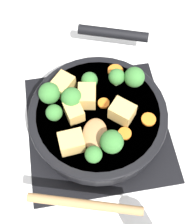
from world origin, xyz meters
name	(u,v)px	position (x,y,z in m)	size (l,w,h in m)	color
ground_plane	(98,128)	(0.00, 0.00, 0.00)	(2.40, 2.40, 0.00)	white
front_burner_grate	(98,126)	(0.00, 0.00, 0.01)	(0.31, 0.31, 0.03)	black
skillet_pan	(98,116)	(0.00, 0.00, 0.05)	(0.40, 0.30, 0.05)	black
wooden_spoon	(90,169)	(-0.12, 0.04, 0.08)	(0.21, 0.20, 0.02)	#A87A4C
tofu_cube_center_large	(87,96)	(0.03, 0.02, 0.09)	(0.04, 0.04, 0.04)	tan
tofu_cube_near_handle	(72,142)	(-0.06, 0.06, 0.09)	(0.05, 0.04, 0.04)	tan
tofu_cube_east_chunk	(122,112)	(-0.02, -0.05, 0.09)	(0.05, 0.04, 0.04)	tan
tofu_cube_west_chunk	(74,113)	(0.00, 0.05, 0.09)	(0.04, 0.03, 0.03)	tan
tofu_cube_back_piece	(63,86)	(0.06, 0.06, 0.09)	(0.05, 0.04, 0.04)	tan
broccoli_floret_near_spoon	(72,98)	(0.03, 0.05, 0.10)	(0.04, 0.04, 0.05)	#709956
broccoli_floret_center_top	(94,155)	(-0.10, 0.02, 0.10)	(0.03, 0.03, 0.04)	#709956
broccoli_floret_east_rim	(54,113)	(0.00, 0.09, 0.10)	(0.03, 0.03, 0.04)	#709956
broccoli_floret_west_rim	(112,142)	(-0.08, -0.01, 0.10)	(0.04, 0.04, 0.05)	#709956
broccoli_floret_north_edge	(134,77)	(0.05, -0.09, 0.10)	(0.04, 0.04, 0.05)	#709956
broccoli_floret_south_cluster	(89,80)	(0.06, 0.01, 0.10)	(0.03, 0.03, 0.04)	#709956
broccoli_floret_mid_floret	(117,77)	(0.06, -0.05, 0.10)	(0.03, 0.03, 0.04)	#709956
broccoli_floret_small_inner	(49,93)	(0.04, 0.09, 0.10)	(0.04, 0.04, 0.05)	#709956
carrot_slice_orange_thin	(115,71)	(0.09, -0.05, 0.08)	(0.03, 0.03, 0.01)	orange
carrot_slice_near_center	(104,103)	(0.02, -0.01, 0.08)	(0.02, 0.02, 0.01)	orange
carrot_slice_edge_slice	(149,119)	(-0.03, -0.10, 0.08)	(0.03, 0.03, 0.01)	orange
carrot_slice_under_broccoli	(125,133)	(-0.06, -0.04, 0.08)	(0.03, 0.03, 0.01)	orange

